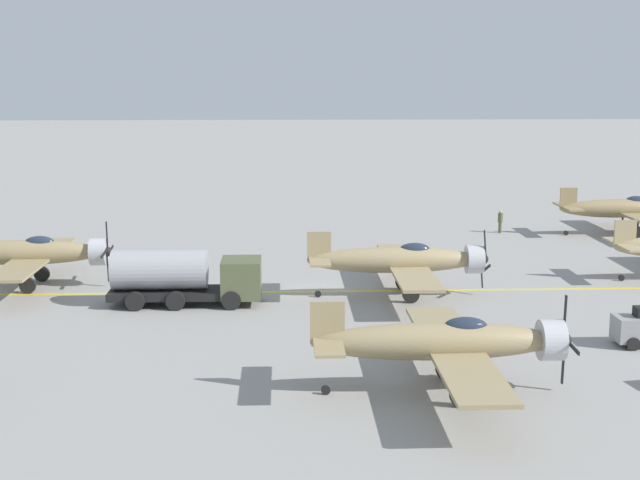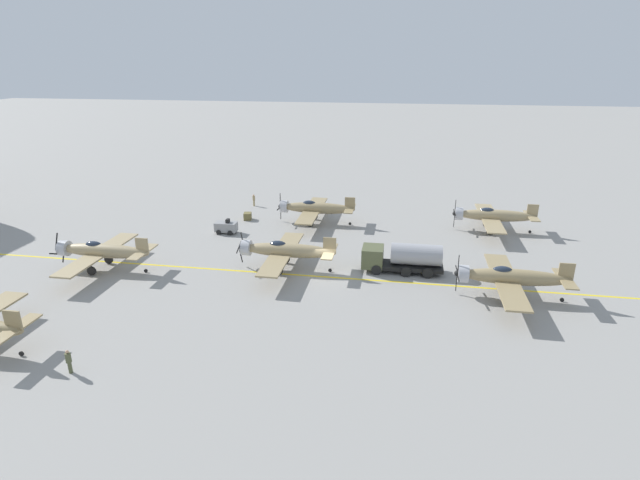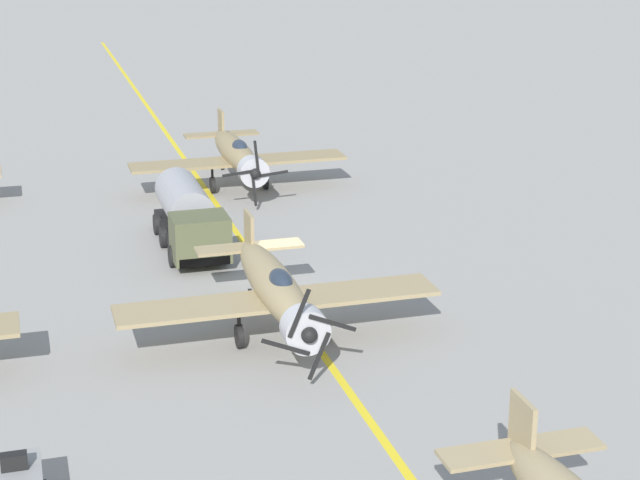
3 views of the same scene
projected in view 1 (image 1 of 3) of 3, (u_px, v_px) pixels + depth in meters
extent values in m
plane|color=gray|center=(320.00, 292.00, 50.10)|extent=(400.00, 400.00, 0.00)
cube|color=yellow|center=(320.00, 291.00, 50.10)|extent=(0.30, 160.00, 0.01)
cube|color=tan|center=(624.00, 244.00, 52.32)|extent=(4.40, 1.10, 0.12)
cube|color=tan|center=(625.00, 234.00, 52.21)|extent=(0.14, 1.30, 1.60)
cylinder|color=black|center=(621.00, 278.00, 52.69)|extent=(0.12, 0.36, 0.36)
ellipsoid|color=#927E55|center=(621.00, 208.00, 67.63)|extent=(1.50, 9.50, 1.42)
ellipsoid|color=#232D3D|center=(636.00, 201.00, 67.58)|extent=(0.80, 1.70, 0.76)
cube|color=#927E55|center=(631.00, 213.00, 67.72)|extent=(12.00, 2.10, 0.16)
cube|color=#927E55|center=(568.00, 207.00, 67.43)|extent=(4.40, 1.10, 0.12)
cube|color=#927E55|center=(569.00, 198.00, 67.32)|extent=(0.14, 1.30, 1.60)
cylinder|color=black|center=(623.00, 218.00, 69.31)|extent=(0.14, 0.14, 1.26)
cylinder|color=black|center=(622.00, 226.00, 69.43)|extent=(0.22, 0.90, 0.90)
cylinder|color=black|center=(638.00, 224.00, 66.36)|extent=(0.14, 0.14, 1.26)
cylinder|color=black|center=(637.00, 232.00, 66.48)|extent=(0.22, 0.90, 0.90)
cylinder|color=black|center=(566.00, 233.00, 67.80)|extent=(0.12, 0.36, 0.36)
ellipsoid|color=#9E8A61|center=(394.00, 260.00, 48.65)|extent=(1.50, 9.50, 1.42)
cylinder|color=#B7B7BC|center=(474.00, 259.00, 48.83)|extent=(1.58, 0.90, 1.58)
ellipsoid|color=#232D3D|center=(415.00, 250.00, 48.59)|extent=(0.80, 1.70, 0.76)
cube|color=#9E8A61|center=(407.00, 266.00, 48.74)|extent=(12.00, 2.10, 0.16)
cube|color=#9E8A61|center=(319.00, 258.00, 48.45)|extent=(4.40, 1.10, 0.12)
cube|color=#9E8A61|center=(319.00, 246.00, 48.33)|extent=(0.14, 1.30, 1.60)
sphere|color=black|center=(483.00, 259.00, 48.85)|extent=(0.56, 0.56, 0.56)
cube|color=black|center=(485.00, 246.00, 48.37)|extent=(0.80, 0.06, 1.67)
cube|color=black|center=(480.00, 250.00, 49.58)|extent=(1.67, 0.06, 0.80)
cube|color=black|center=(482.00, 272.00, 49.33)|extent=(0.80, 0.06, 1.67)
cube|color=black|center=(486.00, 268.00, 48.12)|extent=(1.67, 0.06, 0.80)
cylinder|color=black|center=(404.00, 271.00, 50.33)|extent=(0.14, 0.14, 1.26)
cylinder|color=black|center=(403.00, 282.00, 50.44)|extent=(0.22, 0.90, 0.90)
cylinder|color=black|center=(411.00, 283.00, 47.38)|extent=(0.14, 0.14, 1.26)
cylinder|color=black|center=(411.00, 295.00, 47.49)|extent=(0.22, 0.90, 0.90)
cylinder|color=black|center=(318.00, 294.00, 48.81)|extent=(0.12, 0.36, 0.36)
ellipsoid|color=#9A855D|center=(435.00, 341.00, 33.71)|extent=(1.50, 9.50, 1.42)
cylinder|color=#B7B7BC|center=(551.00, 340.00, 33.89)|extent=(1.58, 0.90, 1.58)
ellipsoid|color=#232D3D|center=(465.00, 327.00, 33.65)|extent=(0.80, 1.70, 0.76)
cube|color=#9A855D|center=(455.00, 350.00, 33.80)|extent=(12.00, 2.10, 0.16)
cube|color=#9A855D|center=(327.00, 339.00, 33.51)|extent=(4.40, 1.10, 0.12)
cube|color=#9A855D|center=(327.00, 322.00, 33.39)|extent=(0.14, 1.30, 1.60)
sphere|color=black|center=(564.00, 340.00, 33.91)|extent=(0.56, 0.56, 0.56)
cube|color=black|center=(565.00, 317.00, 33.79)|extent=(0.23, 0.06, 1.75)
cube|color=black|center=(557.00, 334.00, 34.78)|extent=(1.75, 0.06, 0.23)
cube|color=black|center=(563.00, 362.00, 34.03)|extent=(0.23, 0.06, 1.75)
cube|color=black|center=(571.00, 346.00, 33.04)|extent=(1.75, 0.06, 0.23)
cylinder|color=black|center=(447.00, 354.00, 35.39)|extent=(0.14, 0.14, 1.26)
cylinder|color=black|center=(447.00, 369.00, 35.50)|extent=(0.22, 0.90, 0.90)
cylinder|color=black|center=(462.00, 379.00, 32.44)|extent=(0.14, 0.14, 1.26)
cylinder|color=black|center=(462.00, 395.00, 32.55)|extent=(0.22, 0.90, 0.90)
cylinder|color=black|center=(326.00, 390.00, 33.87)|extent=(0.12, 0.36, 0.36)
ellipsoid|color=#968259|center=(20.00, 252.00, 50.72)|extent=(1.50, 9.50, 1.42)
cylinder|color=#B7B7BC|center=(99.00, 252.00, 50.91)|extent=(1.58, 0.90, 1.58)
ellipsoid|color=#232D3D|center=(40.00, 243.00, 50.67)|extent=(0.80, 1.70, 0.76)
cube|color=#968259|center=(34.00, 258.00, 50.82)|extent=(12.00, 2.10, 0.16)
sphere|color=black|center=(107.00, 252.00, 50.93)|extent=(0.56, 0.56, 0.56)
cube|color=black|center=(108.00, 267.00, 51.01)|extent=(0.30, 0.06, 1.76)
cube|color=black|center=(104.00, 253.00, 50.06)|extent=(1.76, 0.06, 0.30)
cube|color=black|center=(107.00, 236.00, 50.85)|extent=(0.30, 0.06, 1.76)
cube|color=black|center=(110.00, 250.00, 51.80)|extent=(1.76, 0.06, 0.30)
cylinder|color=black|center=(41.00, 263.00, 52.40)|extent=(0.14, 0.14, 1.26)
cylinder|color=black|center=(42.00, 274.00, 52.52)|extent=(0.22, 0.90, 0.90)
cylinder|color=black|center=(27.00, 275.00, 49.46)|extent=(0.14, 0.14, 1.26)
cylinder|color=black|center=(28.00, 286.00, 49.57)|extent=(0.22, 0.90, 0.90)
cube|color=black|center=(186.00, 293.00, 47.15)|extent=(2.25, 8.00, 0.40)
cube|color=#515638|center=(241.00, 278.00, 47.13)|extent=(2.50, 2.08, 2.00)
cylinder|color=#9E9EA3|center=(160.00, 269.00, 46.86)|extent=(2.10, 4.96, 2.10)
cylinder|color=black|center=(234.00, 290.00, 48.44)|extent=(0.30, 1.00, 1.00)
cylinder|color=black|center=(231.00, 300.00, 46.11)|extent=(0.30, 1.00, 1.00)
cylinder|color=black|center=(181.00, 290.00, 48.32)|extent=(0.30, 1.00, 1.00)
cylinder|color=black|center=(176.00, 301.00, 45.99)|extent=(0.30, 1.00, 1.00)
cylinder|color=black|center=(142.00, 291.00, 48.24)|extent=(0.30, 1.00, 1.00)
cylinder|color=black|center=(135.00, 301.00, 45.90)|extent=(0.30, 1.00, 1.00)
cube|color=black|center=(639.00, 312.00, 39.76)|extent=(0.70, 0.36, 0.44)
cylinder|color=black|center=(621.00, 335.00, 40.64)|extent=(0.20, 0.60, 0.60)
cylinder|color=black|center=(633.00, 344.00, 39.29)|extent=(0.20, 0.60, 0.60)
cylinder|color=#515638|center=(500.00, 227.00, 68.79)|extent=(0.26, 0.26, 0.84)
cylinder|color=#515638|center=(500.00, 218.00, 68.65)|extent=(0.38, 0.38, 0.70)
sphere|color=tan|center=(501.00, 212.00, 68.56)|extent=(0.23, 0.23, 0.23)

